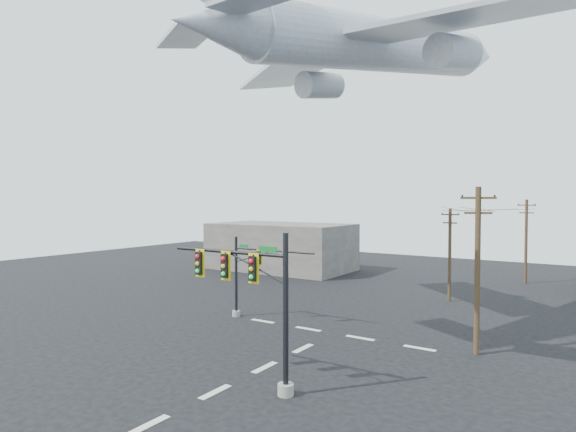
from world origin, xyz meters
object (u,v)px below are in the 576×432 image
Objects in this scene: signal_mast_near at (254,300)px; utility_pole_a at (477,267)px; utility_pole_c at (526,239)px; utility_pole_b at (450,253)px; airliner at (381,46)px; signal_mast_far at (252,275)px.

signal_mast_near is 0.77× the size of utility_pole_a.
signal_mast_near is at bearing -142.09° from utility_pole_a.
utility_pole_a is 1.08× the size of utility_pole_c.
airliner reaches higher than utility_pole_b.
signal_mast_near is 0.23× the size of airliner.
airliner reaches higher than signal_mast_near.
utility_pole_b is at bearing 84.19° from signal_mast_near.
signal_mast_near is 1.03× the size of signal_mast_far.
utility_pole_b reaches higher than signal_mast_far.
signal_mast_far is 0.88× the size of utility_pole_b.
signal_mast_near reaches higher than signal_mast_far.
utility_pole_a is at bearing -58.55° from utility_pole_b.
utility_pole_c is at bearing 83.38° from utility_pole_b.
utility_pole_a is 16.67m from airliner.
signal_mast_near is 13.75m from utility_pole_a.
utility_pole_c is 30.62m from airliner.
utility_pole_b is 19.60m from airliner.
utility_pole_c is 0.28× the size of airliner.
utility_pole_c is at bearing 0.96° from airliner.
utility_pole_b is at bearing 5.64° from airliner.
airliner is (0.71, 13.78, 15.68)m from signal_mast_near.
airliner is at bearing 19.62° from signal_mast_far.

